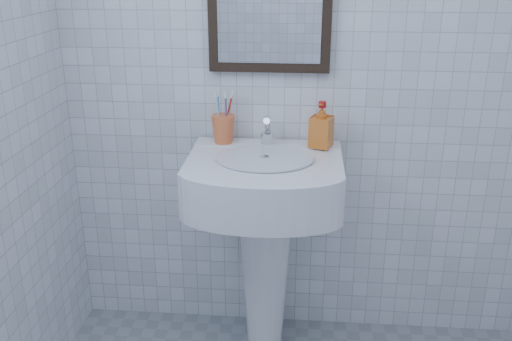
{
  "coord_description": "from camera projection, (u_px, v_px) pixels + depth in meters",
  "views": [
    {
      "loc": [
        -0.05,
        -1.18,
        1.71
      ],
      "look_at": [
        -0.23,
        0.86,
        0.92
      ],
      "focal_mm": 40.0,
      "sensor_mm": 36.0,
      "label": 1
    }
  ],
  "objects": [
    {
      "name": "washbasin",
      "position": [
        265.0,
        222.0,
        2.41
      ],
      "size": [
        0.62,
        0.45,
        0.95
      ],
      "color": "white",
      "rests_on": "ground"
    },
    {
      "name": "toothbrush_cup",
      "position": [
        223.0,
        129.0,
        2.42
      ],
      "size": [
        0.12,
        0.12,
        0.12
      ],
      "primitive_type": null,
      "rotation": [
        0.0,
        0.0,
        -0.21
      ],
      "color": "orange",
      "rests_on": "washbasin"
    },
    {
      "name": "soap_dispenser",
      "position": [
        321.0,
        125.0,
        2.36
      ],
      "size": [
        0.11,
        0.11,
        0.19
      ],
      "primitive_type": "imported",
      "rotation": [
        0.0,
        0.0,
        -0.34
      ],
      "color": "#D55414",
      "rests_on": "washbasin"
    },
    {
      "name": "faucet",
      "position": [
        267.0,
        133.0,
        2.39
      ],
      "size": [
        0.05,
        0.12,
        0.13
      ],
      "color": "silver",
      "rests_on": "washbasin"
    },
    {
      "name": "wall_back",
      "position": [
        318.0,
        69.0,
        2.38
      ],
      "size": [
        2.2,
        0.02,
        2.5
      ],
      "primitive_type": "cube",
      "color": "silver",
      "rests_on": "ground"
    }
  ]
}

